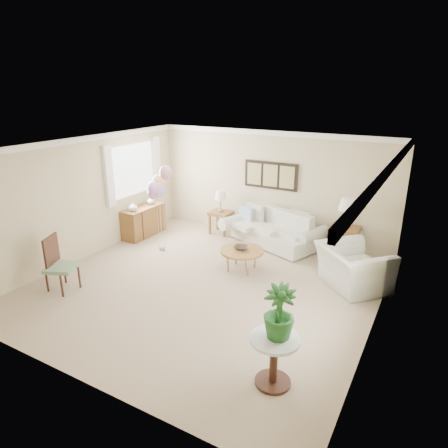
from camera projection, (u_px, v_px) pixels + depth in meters
name	position (u px, v px, depth m)	size (l,w,h in m)	color
ground_plane	(206.00, 285.00, 7.57)	(6.00, 6.00, 0.00)	tan
room_shell	(202.00, 200.00, 7.16)	(6.04, 6.04, 2.60)	#BEB48A
wall_art_triptych	(271.00, 175.00, 9.50)	(1.35, 0.06, 0.65)	black
sofa	(273.00, 231.00, 9.41)	(2.54, 1.53, 0.84)	silver
end_table_left	(221.00, 215.00, 10.06)	(0.53, 0.48, 0.58)	brown
end_table_right	(345.00, 232.00, 8.70)	(0.61, 0.55, 0.66)	brown
lamp_left	(221.00, 196.00, 9.89)	(0.31, 0.31, 0.54)	gray
lamp_right	(347.00, 205.00, 8.49)	(0.38, 0.38, 0.66)	gray
coffee_table	(242.00, 251.00, 8.05)	(0.88, 0.88, 0.45)	#9F7043
decor_bowl	(241.00, 248.00, 8.06)	(0.28, 0.28, 0.07)	#332C25
armchair	(353.00, 267.00, 7.39)	(1.20, 1.05, 0.78)	silver
side_table	(274.00, 349.00, 4.91)	(0.63, 0.63, 0.68)	silver
potted_plant	(279.00, 312.00, 4.76)	(0.39, 0.39, 0.69)	#1A4D1B
accent_chair	(58.00, 263.00, 7.26)	(0.66, 0.65, 1.01)	slate
credenza	(144.00, 221.00, 9.96)	(0.46, 1.20, 0.74)	brown
vase_white	(133.00, 207.00, 9.49)	(0.20, 0.20, 0.21)	silver
vase_sage	(150.00, 201.00, 10.03)	(0.19, 0.19, 0.20)	#B0BCA9
balloon_cluster	(158.00, 186.00, 8.66)	(0.54, 0.50, 1.97)	gray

